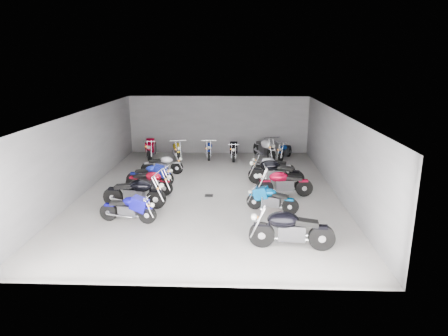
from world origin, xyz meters
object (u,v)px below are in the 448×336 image
(motorcycle_back_b, at_px, (177,150))
(motorcycle_left_d, at_px, (149,182))
(motorcycle_left_e, at_px, (151,175))
(motorcycle_back_d, at_px, (234,150))
(motorcycle_right_a, at_px, (291,229))
(motorcycle_back_f, at_px, (285,151))
(motorcycle_left_b, at_px, (128,209))
(motorcycle_right_c, at_px, (272,199))
(motorcycle_right_e, at_px, (275,172))
(motorcycle_back_a, at_px, (152,147))
(drain_grate, at_px, (209,195))
(motorcycle_back_e, at_px, (264,148))
(motorcycle_back_c, at_px, (209,149))
(motorcycle_left_c, at_px, (135,193))
(motorcycle_right_d, at_px, (284,183))
(motorcycle_left_f, at_px, (163,165))
(motorcycle_right_f, at_px, (272,166))

(motorcycle_back_b, bearing_deg, motorcycle_left_d, 72.58)
(motorcycle_left_e, bearing_deg, motorcycle_back_d, 141.96)
(motorcycle_right_a, xyz_separation_m, motorcycle_back_f, (0.98, 10.47, -0.12))
(motorcycle_left_b, relative_size, motorcycle_right_c, 1.08)
(motorcycle_right_e, distance_m, motorcycle_back_d, 4.93)
(motorcycle_left_d, distance_m, motorcycle_back_a, 6.11)
(motorcycle_right_a, relative_size, motorcycle_back_d, 1.14)
(drain_grate, distance_m, motorcycle_left_e, 2.80)
(drain_grate, height_order, motorcycle_back_a, motorcycle_back_a)
(motorcycle_right_a, height_order, motorcycle_right_e, motorcycle_right_a)
(motorcycle_right_e, height_order, motorcycle_back_e, motorcycle_right_e)
(motorcycle_back_c, bearing_deg, motorcycle_left_c, 70.91)
(motorcycle_back_e, bearing_deg, motorcycle_left_e, 21.88)
(motorcycle_right_d, relative_size, motorcycle_back_f, 1.23)
(motorcycle_left_b, bearing_deg, motorcycle_left_f, -171.98)
(motorcycle_right_c, xyz_separation_m, motorcycle_back_c, (-2.77, 7.83, 0.04))
(motorcycle_left_e, xyz_separation_m, motorcycle_back_a, (-1.04, 5.03, 0.09))
(motorcycle_left_b, bearing_deg, motorcycle_left_d, -172.42)
(motorcycle_right_d, bearing_deg, motorcycle_right_f, 2.81)
(motorcycle_right_f, relative_size, motorcycle_back_d, 0.94)
(motorcycle_left_d, relative_size, motorcycle_left_f, 1.03)
(motorcycle_back_f, bearing_deg, motorcycle_back_d, 25.85)
(motorcycle_back_f, bearing_deg, motorcycle_left_f, 52.57)
(motorcycle_back_f, bearing_deg, motorcycle_left_b, 80.24)
(motorcycle_left_c, xyz_separation_m, motorcycle_left_d, (0.17, 1.53, -0.06))
(motorcycle_back_d, bearing_deg, motorcycle_back_b, 3.58)
(motorcycle_left_c, xyz_separation_m, motorcycle_right_d, (5.44, 1.43, -0.03))
(motorcycle_back_b, distance_m, motorcycle_back_d, 3.03)
(motorcycle_left_f, xyz_separation_m, motorcycle_right_e, (5.04, -1.49, 0.10))
(motorcycle_left_f, xyz_separation_m, motorcycle_back_d, (3.23, 3.10, 0.04))
(motorcycle_right_c, bearing_deg, motorcycle_right_a, -152.64)
(motorcycle_left_c, relative_size, motorcycle_right_a, 0.97)
(motorcycle_left_f, relative_size, motorcycle_back_b, 0.92)
(motorcycle_right_c, xyz_separation_m, motorcycle_back_d, (-1.43, 7.60, 0.06))
(motorcycle_back_b, bearing_deg, drain_grate, 95.18)
(motorcycle_back_d, height_order, motorcycle_back_f, motorcycle_back_d)
(drain_grate, xyz_separation_m, motorcycle_left_b, (-2.42, -2.72, 0.46))
(motorcycle_left_b, xyz_separation_m, motorcycle_back_d, (3.29, 8.72, 0.04))
(motorcycle_left_f, distance_m, motorcycle_right_e, 5.26)
(motorcycle_left_b, distance_m, motorcycle_left_c, 1.35)
(motorcycle_right_a, distance_m, motorcycle_right_e, 5.83)
(drain_grate, distance_m, motorcycle_left_b, 3.67)
(motorcycle_left_f, height_order, motorcycle_back_f, motorcycle_left_f)
(motorcycle_left_d, xyz_separation_m, motorcycle_right_e, (5.05, 1.26, 0.08))
(motorcycle_right_c, bearing_deg, motorcycle_left_e, 81.74)
(motorcycle_back_b, bearing_deg, motorcycle_back_a, -29.70)
(motorcycle_back_a, bearing_deg, motorcycle_left_c, 93.36)
(motorcycle_left_d, height_order, motorcycle_back_c, motorcycle_left_d)
(motorcycle_left_e, height_order, motorcycle_back_c, motorcycle_back_c)
(drain_grate, bearing_deg, motorcycle_left_e, 156.17)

